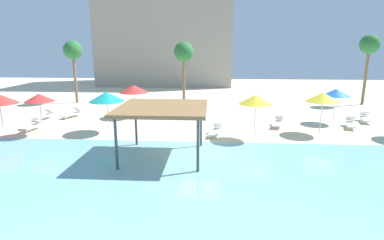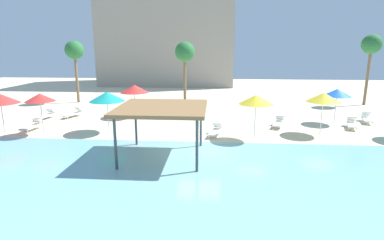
{
  "view_description": "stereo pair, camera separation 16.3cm",
  "coord_description": "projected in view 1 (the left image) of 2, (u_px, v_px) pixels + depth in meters",
  "views": [
    {
      "loc": [
        0.67,
        -16.81,
        5.8
      ],
      "look_at": [
        -0.56,
        2.0,
        1.3
      ],
      "focal_mm": 28.89,
      "sensor_mm": 36.0,
      "label": 1
    },
    {
      "loc": [
        0.83,
        -16.8,
        5.8
      ],
      "look_at": [
        -0.56,
        2.0,
        1.3
      ],
      "focal_mm": 28.89,
      "sensor_mm": 36.0,
      "label": 2
    }
  ],
  "objects": [
    {
      "name": "lounge_chair_1",
      "position": [
        278.0,
        122.0,
        22.88
      ],
      "size": [
        1.22,
        1.99,
        0.74
      ],
      "rotation": [
        0.0,
        0.0,
        -1.92
      ],
      "color": "white",
      "rests_on": "ground"
    },
    {
      "name": "beach_umbrella_blue_6",
      "position": [
        336.0,
        92.0,
        23.45
      ],
      "size": [
        2.08,
        2.08,
        2.68
      ],
      "color": "silver",
      "rests_on": "ground"
    },
    {
      "name": "beach_umbrella_yellow_3",
      "position": [
        256.0,
        99.0,
        19.23
      ],
      "size": [
        2.14,
        2.14,
        2.88
      ],
      "color": "silver",
      "rests_on": "ground"
    },
    {
      "name": "palm_tree_2",
      "position": [
        369.0,
        46.0,
        30.27
      ],
      "size": [
        1.9,
        1.9,
        6.97
      ],
      "color": "brown",
      "rests_on": "ground"
    },
    {
      "name": "hotel_block_0",
      "position": [
        167.0,
        31.0,
        48.09
      ],
      "size": [
        19.87,
        11.16,
        16.41
      ],
      "primitive_type": "cube",
      "color": "#9E9384",
      "rests_on": "ground"
    },
    {
      "name": "lounge_chair_2",
      "position": [
        351.0,
        123.0,
        22.61
      ],
      "size": [
        1.18,
        1.99,
        0.74
      ],
      "rotation": [
        0.0,
        0.0,
        -1.9
      ],
      "color": "white",
      "rests_on": "ground"
    },
    {
      "name": "shade_pavilion",
      "position": [
        163.0,
        109.0,
        16.01
      ],
      "size": [
        4.57,
        4.57,
        2.78
      ],
      "color": "#42474C",
      "rests_on": "ground"
    },
    {
      "name": "beach_umbrella_teal_0",
      "position": [
        106.0,
        97.0,
        20.87
      ],
      "size": [
        2.38,
        2.38,
        2.82
      ],
      "color": "silver",
      "rests_on": "ground"
    },
    {
      "name": "beach_umbrella_red_4",
      "position": [
        39.0,
        98.0,
        20.14
      ],
      "size": [
        1.9,
        1.9,
        2.81
      ],
      "color": "silver",
      "rests_on": "ground"
    },
    {
      "name": "lounge_chair_5",
      "position": [
        45.0,
        115.0,
        25.27
      ],
      "size": [
        0.93,
        1.97,
        0.74
      ],
      "rotation": [
        0.0,
        0.0,
        -1.75
      ],
      "color": "white",
      "rests_on": "ground"
    },
    {
      "name": "lounge_chair_6",
      "position": [
        32.0,
        126.0,
        21.85
      ],
      "size": [
        0.78,
        1.94,
        0.74
      ],
      "rotation": [
        0.0,
        0.0,
        -1.67
      ],
      "color": "white",
      "rests_on": "ground"
    },
    {
      "name": "palm_tree_0",
      "position": [
        184.0,
        53.0,
        29.61
      ],
      "size": [
        1.9,
        1.9,
        6.26
      ],
      "color": "brown",
      "rests_on": "ground"
    },
    {
      "name": "palm_tree_1",
      "position": [
        73.0,
        52.0,
        31.62
      ],
      "size": [
        1.9,
        1.9,
        6.39
      ],
      "color": "brown",
      "rests_on": "ground"
    },
    {
      "name": "beach_umbrella_yellow_5",
      "position": [
        323.0,
        97.0,
        20.47
      ],
      "size": [
        2.22,
        2.22,
        2.83
      ],
      "color": "silver",
      "rests_on": "ground"
    },
    {
      "name": "ground_plane",
      "position": [
        200.0,
        150.0,
        17.71
      ],
      "size": [
        80.0,
        80.0,
        0.0
      ],
      "primitive_type": "plane",
      "color": "beige"
    },
    {
      "name": "beach_umbrella_red_7",
      "position": [
        134.0,
        89.0,
        25.57
      ],
      "size": [
        2.35,
        2.35,
        2.71
      ],
      "color": "silver",
      "rests_on": "ground"
    },
    {
      "name": "lounge_chair_3",
      "position": [
        216.0,
        130.0,
        20.62
      ],
      "size": [
        1.0,
        1.98,
        0.74
      ],
      "rotation": [
        0.0,
        0.0,
        -1.79
      ],
      "color": "white",
      "rests_on": "ground"
    },
    {
      "name": "lagoon_water",
      "position": [
        194.0,
        192.0,
        12.61
      ],
      "size": [
        44.0,
        13.5,
        0.04
      ],
      "primitive_type": "cube",
      "color": "#7AB7C1",
      "rests_on": "ground"
    },
    {
      "name": "lounge_chair_4",
      "position": [
        366.0,
        118.0,
        24.3
      ],
      "size": [
        1.08,
        1.99,
        0.74
      ],
      "rotation": [
        0.0,
        0.0,
        -1.84
      ],
      "color": "white",
      "rests_on": "ground"
    },
    {
      "name": "lounge_chair_0",
      "position": [
        73.0,
        113.0,
        25.94
      ],
      "size": [
        1.34,
        1.97,
        0.74
      ],
      "rotation": [
        0.0,
        0.0,
        -2.0
      ],
      "color": "white",
      "rests_on": "ground"
    }
  ]
}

